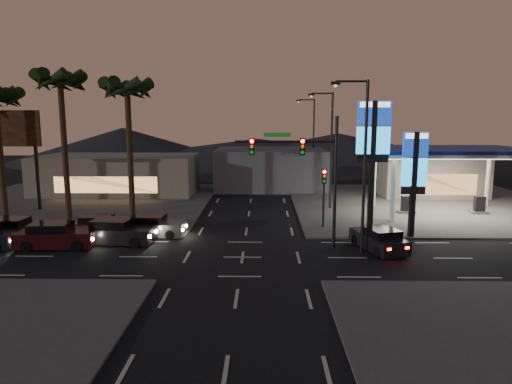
{
  "coord_description": "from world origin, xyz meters",
  "views": [
    {
      "loc": [
        1.17,
        -25.12,
        7.92
      ],
      "look_at": [
        0.7,
        4.85,
        3.0
      ],
      "focal_mm": 32.0,
      "sensor_mm": 36.0,
      "label": 1
    }
  ],
  "objects_px": {
    "car_lane_a_front": "(116,232)",
    "suv_station": "(379,240)",
    "car_lane_b_rear": "(14,229)",
    "gas_station": "(446,153)",
    "traffic_signal_mast": "(307,163)",
    "car_lane_b_mid": "(100,226)",
    "pylon_sign_short": "(414,168)",
    "car_lane_b_front": "(152,226)",
    "car_lane_a_mid": "(56,236)",
    "pylon_sign_tall": "(373,140)"
  },
  "relations": [
    {
      "from": "car_lane_a_front",
      "to": "gas_station",
      "type": "bearing_deg",
      "value": 20.7
    },
    {
      "from": "gas_station",
      "to": "pylon_sign_short",
      "type": "distance_m",
      "value": 9.02
    },
    {
      "from": "gas_station",
      "to": "car_lane_a_mid",
      "type": "height_order",
      "value": "gas_station"
    },
    {
      "from": "car_lane_a_front",
      "to": "pylon_sign_tall",
      "type": "bearing_deg",
      "value": 8.96
    },
    {
      "from": "pylon_sign_tall",
      "to": "car_lane_a_front",
      "type": "xyz_separation_m",
      "value": [
        -16.65,
        -2.62,
        -5.67
      ]
    },
    {
      "from": "car_lane_b_mid",
      "to": "traffic_signal_mast",
      "type": "bearing_deg",
      "value": -12.13
    },
    {
      "from": "car_lane_b_front",
      "to": "suv_station",
      "type": "xyz_separation_m",
      "value": [
        14.47,
        -3.09,
        -0.01
      ]
    },
    {
      "from": "suv_station",
      "to": "car_lane_a_front",
      "type": "bearing_deg",
      "value": 175.47
    },
    {
      "from": "pylon_sign_tall",
      "to": "car_lane_a_mid",
      "type": "distance_m",
      "value": 21.18
    },
    {
      "from": "car_lane_b_rear",
      "to": "suv_station",
      "type": "relative_size",
      "value": 0.96
    },
    {
      "from": "traffic_signal_mast",
      "to": "car_lane_a_front",
      "type": "height_order",
      "value": "traffic_signal_mast"
    },
    {
      "from": "car_lane_b_front",
      "to": "gas_station",
      "type": "bearing_deg",
      "value": 18.18
    },
    {
      "from": "gas_station",
      "to": "car_lane_a_mid",
      "type": "relative_size",
      "value": 2.5
    },
    {
      "from": "pylon_sign_tall",
      "to": "car_lane_b_rear",
      "type": "height_order",
      "value": "pylon_sign_tall"
    },
    {
      "from": "pylon_sign_tall",
      "to": "traffic_signal_mast",
      "type": "bearing_deg",
      "value": -143.48
    },
    {
      "from": "gas_station",
      "to": "pylon_sign_tall",
      "type": "relative_size",
      "value": 1.36
    },
    {
      "from": "gas_station",
      "to": "suv_station",
      "type": "xyz_separation_m",
      "value": [
        -7.84,
        -10.42,
        -4.43
      ]
    },
    {
      "from": "suv_station",
      "to": "gas_station",
      "type": "bearing_deg",
      "value": 53.05
    },
    {
      "from": "pylon_sign_short",
      "to": "car_lane_a_mid",
      "type": "relative_size",
      "value": 1.43
    },
    {
      "from": "pylon_sign_tall",
      "to": "suv_station",
      "type": "bearing_deg",
      "value": -94.9
    },
    {
      "from": "car_lane_a_front",
      "to": "car_lane_a_mid",
      "type": "height_order",
      "value": "car_lane_a_mid"
    },
    {
      "from": "traffic_signal_mast",
      "to": "car_lane_b_rear",
      "type": "distance_m",
      "value": 19.63
    },
    {
      "from": "car_lane_a_mid",
      "to": "car_lane_b_rear",
      "type": "xyz_separation_m",
      "value": [
        -3.66,
        1.99,
        -0.08
      ]
    },
    {
      "from": "car_lane_b_rear",
      "to": "gas_station",
      "type": "bearing_deg",
      "value": 14.62
    },
    {
      "from": "pylon_sign_short",
      "to": "car_lane_b_front",
      "type": "bearing_deg",
      "value": 179.42
    },
    {
      "from": "suv_station",
      "to": "pylon_sign_short",
      "type": "bearing_deg",
      "value": 45.81
    },
    {
      "from": "traffic_signal_mast",
      "to": "car_lane_b_mid",
      "type": "relative_size",
      "value": 1.93
    },
    {
      "from": "car_lane_a_front",
      "to": "car_lane_a_mid",
      "type": "relative_size",
      "value": 1.0
    },
    {
      "from": "pylon_sign_short",
      "to": "car_lane_b_mid",
      "type": "height_order",
      "value": "pylon_sign_short"
    },
    {
      "from": "traffic_signal_mast",
      "to": "car_lane_a_front",
      "type": "bearing_deg",
      "value": 175.74
    },
    {
      "from": "traffic_signal_mast",
      "to": "car_lane_b_mid",
      "type": "distance_m",
      "value": 14.75
    },
    {
      "from": "traffic_signal_mast",
      "to": "suv_station",
      "type": "distance_m",
      "value": 6.37
    },
    {
      "from": "car_lane_b_rear",
      "to": "pylon_sign_tall",
      "type": "bearing_deg",
      "value": 3.98
    },
    {
      "from": "gas_station",
      "to": "car_lane_b_rear",
      "type": "bearing_deg",
      "value": -165.38
    },
    {
      "from": "suv_station",
      "to": "car_lane_a_mid",
      "type": "bearing_deg",
      "value": 179.2
    },
    {
      "from": "car_lane_b_front",
      "to": "car_lane_b_rear",
      "type": "relative_size",
      "value": 1.03
    },
    {
      "from": "pylon_sign_short",
      "to": "car_lane_b_mid",
      "type": "relative_size",
      "value": 1.69
    },
    {
      "from": "pylon_sign_tall",
      "to": "car_lane_b_front",
      "type": "distance_m",
      "value": 15.9
    },
    {
      "from": "pylon_sign_tall",
      "to": "car_lane_b_mid",
      "type": "distance_m",
      "value": 19.33
    },
    {
      "from": "traffic_signal_mast",
      "to": "gas_station",
      "type": "bearing_deg",
      "value": 39.28
    },
    {
      "from": "traffic_signal_mast",
      "to": "car_lane_b_front",
      "type": "distance_m",
      "value": 11.37
    },
    {
      "from": "car_lane_b_mid",
      "to": "car_lane_b_rear",
      "type": "relative_size",
      "value": 0.96
    },
    {
      "from": "traffic_signal_mast",
      "to": "car_lane_a_mid",
      "type": "distance_m",
      "value": 15.98
    },
    {
      "from": "traffic_signal_mast",
      "to": "car_lane_b_rear",
      "type": "bearing_deg",
      "value": 174.41
    },
    {
      "from": "car_lane_a_front",
      "to": "car_lane_b_rear",
      "type": "height_order",
      "value": "car_lane_a_front"
    },
    {
      "from": "car_lane_b_rear",
      "to": "suv_station",
      "type": "height_order",
      "value": "suv_station"
    },
    {
      "from": "car_lane_a_front",
      "to": "suv_station",
      "type": "bearing_deg",
      "value": -4.53
    },
    {
      "from": "car_lane_a_mid",
      "to": "traffic_signal_mast",
      "type": "bearing_deg",
      "value": 0.48
    },
    {
      "from": "car_lane_b_rear",
      "to": "pylon_sign_short",
      "type": "bearing_deg",
      "value": 1.42
    },
    {
      "from": "car_lane_b_rear",
      "to": "suv_station",
      "type": "xyz_separation_m",
      "value": [
        23.41,
        -2.27,
        0.02
      ]
    }
  ]
}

